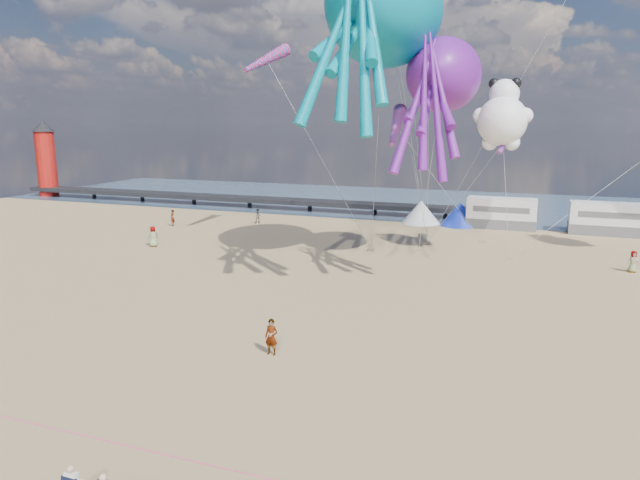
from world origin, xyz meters
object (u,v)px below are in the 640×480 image
at_px(motorhome_0, 501,213).
at_px(sandbag_b, 418,251).
at_px(beachgoer_0, 153,236).
at_px(sandbag_c, 509,259).
at_px(beachgoer_5, 172,218).
at_px(windsock_mid, 396,127).
at_px(beachgoer_6, 633,262).
at_px(sandbag_e, 427,243).
at_px(beachgoer_1, 258,216).
at_px(lighthouse, 46,164).
at_px(motorhome_1, 607,219).
at_px(sandbag_d, 482,242).
at_px(kite_panda, 502,121).
at_px(kite_octopus_purple, 444,75).
at_px(tent_blue, 460,214).
at_px(kite_octopus_teal, 385,9).
at_px(sandbag_a, 371,249).
at_px(tent_white, 421,212).
at_px(windsock_left, 266,59).
at_px(standing_person, 271,337).
at_px(windsock_right, 510,134).

relative_size(motorhome_0, sandbag_b, 13.20).
distance_m(beachgoer_0, sandbag_c, 29.13).
distance_m(beachgoer_5, windsock_mid, 28.34).
distance_m(beachgoer_6, windsock_mid, 19.27).
bearing_deg(sandbag_e, windsock_mid, -95.19).
bearing_deg(beachgoer_1, beachgoer_6, -45.30).
distance_m(lighthouse, beachgoer_1, 39.58).
bearing_deg(beachgoer_6, windsock_mid, -179.95).
relative_size(motorhome_0, sandbag_c, 13.20).
height_order(motorhome_1, sandbag_b, motorhome_1).
distance_m(sandbag_d, windsock_mid, 16.23).
bearing_deg(kite_panda, windsock_mid, -152.15).
relative_size(lighthouse, sandbag_c, 18.00).
xyz_separation_m(lighthouse, beachgoer_0, (34.76, -23.18, -3.62)).
height_order(sandbag_d, windsock_mid, windsock_mid).
xyz_separation_m(beachgoer_5, kite_panda, (31.67, -4.27, 9.65)).
bearing_deg(kite_octopus_purple, beachgoer_1, 134.64).
xyz_separation_m(tent_blue, sandbag_c, (5.36, -13.71, -1.09)).
height_order(tent_blue, kite_octopus_teal, kite_octopus_teal).
bearing_deg(sandbag_b, sandbag_a, -167.30).
height_order(tent_white, windsock_left, windsock_left).
bearing_deg(standing_person, sandbag_b, 84.77).
bearing_deg(beachgoer_6, kite_octopus_purple, 177.18).
xyz_separation_m(sandbag_e, kite_panda, (5.75, -4.35, 10.36)).
xyz_separation_m(sandbag_c, kite_octopus_teal, (-8.58, -6.67, 17.50)).
bearing_deg(standing_person, sandbag_a, 94.19).
bearing_deg(windsock_left, kite_octopus_teal, -19.86).
height_order(standing_person, windsock_mid, windsock_mid).
height_order(sandbag_a, sandbag_b, same).
distance_m(beachgoer_0, sandbag_b, 22.31).
distance_m(beachgoer_6, windsock_right, 12.52).
bearing_deg(windsock_right, kite_panda, -99.26).
bearing_deg(beachgoer_1, sandbag_a, -60.98).
bearing_deg(tent_blue, sandbag_a, -110.75).
relative_size(motorhome_0, standing_person, 3.89).
distance_m(tent_blue, beachgoer_1, 20.77).
xyz_separation_m(beachgoer_1, windsock_mid, (17.50, -13.78, 9.36)).
xyz_separation_m(lighthouse, beachgoer_5, (30.57, -14.29, -3.68)).
xyz_separation_m(motorhome_0, tent_blue, (-4.00, 0.00, -0.30)).
bearing_deg(motorhome_0, windsock_mid, -107.91).
height_order(motorhome_1, beachgoer_6, motorhome_1).
bearing_deg(sandbag_c, tent_blue, 111.37).
bearing_deg(standing_person, windsock_mid, 84.89).
bearing_deg(beachgoer_5, windsock_mid, 50.14).
height_order(beachgoer_5, sandbag_a, beachgoer_5).
relative_size(motorhome_0, tent_blue, 1.65).
bearing_deg(kite_panda, beachgoer_5, 162.03).
xyz_separation_m(sandbag_b, sandbag_e, (0.17, 3.29, 0.00)).
bearing_deg(motorhome_0, windsock_right, -86.66).
xyz_separation_m(tent_white, windsock_left, (-10.78, -14.01, 14.27)).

